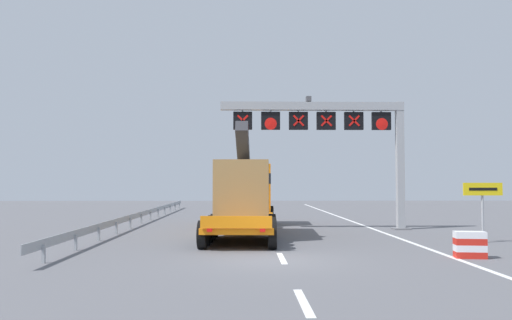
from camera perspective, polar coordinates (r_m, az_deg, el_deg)
The scene contains 8 objects.
ground at distance 17.31m, azimuth 1.72°, elevation -10.99°, with size 112.00×112.00×0.00m, color #5B5B60.
lane_markings at distance 36.81m, azimuth 0.70°, elevation -6.48°, with size 0.20×53.81×0.01m.
edge_line_right at distance 30.05m, azimuth 12.48°, elevation -7.32°, with size 0.20×63.00×0.01m, color silver.
overhead_lane_gantry at distance 28.80m, azimuth 8.65°, elevation 3.64°, with size 10.32×0.90×7.30m.
heavy_haul_truck_orange at distance 27.34m, azimuth -1.07°, elevation -3.69°, with size 3.64×14.16×5.30m.
exit_sign_yellow at distance 24.06m, azimuth 23.71°, elevation -3.70°, with size 1.68×0.15×2.55m.
crash_barrier_striped at distance 19.15m, azimuth 22.51°, elevation -8.63°, with size 1.06×0.63×0.90m.
guardrail_left at distance 34.40m, azimuth -12.10°, elevation -5.78°, with size 0.13×37.27×0.76m.
Camera 1 is at (-0.89, -17.09, 2.55)m, focal length 36.29 mm.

